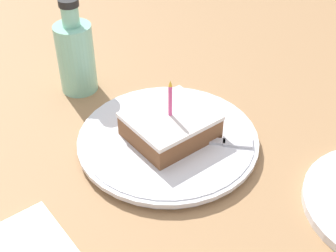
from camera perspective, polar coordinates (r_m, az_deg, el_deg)
ground_plane at (r=0.73m, az=-0.70°, el=-5.31°), size 2.40×2.40×0.04m
plate at (r=0.74m, az=0.00°, el=-1.73°), size 0.28×0.28×0.02m
cake_slice at (r=0.72m, az=0.27°, el=0.11°), size 0.11×0.12×0.10m
fork at (r=0.72m, az=4.51°, el=-1.58°), size 0.14×0.13×0.00m
bottle at (r=0.85m, az=-11.32°, el=8.43°), size 0.07×0.07×0.17m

